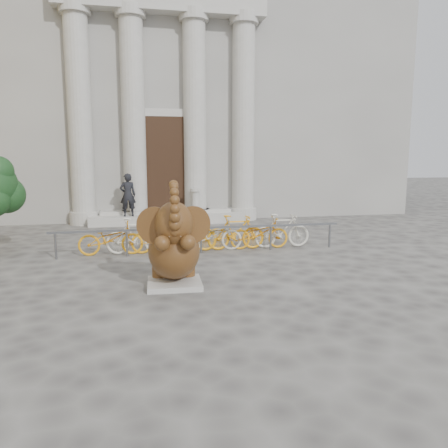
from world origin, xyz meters
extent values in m
plane|color=#474442|center=(0.00, 0.00, 0.00)|extent=(80.00, 80.00, 0.00)
cube|color=gray|center=(0.00, 15.00, 6.00)|extent=(22.00, 10.00, 12.00)
cube|color=#A8A59E|center=(0.00, 9.80, 8.40)|extent=(8.00, 1.00, 0.80)
cube|color=black|center=(0.00, 9.92, 2.30)|extent=(2.40, 0.16, 4.00)
cylinder|color=#A8A59E|center=(-3.20, 9.80, 4.00)|extent=(0.90, 0.90, 8.00)
cylinder|color=#A8A59E|center=(-1.20, 9.80, 4.00)|extent=(0.90, 0.90, 8.00)
cylinder|color=#A8A59E|center=(1.20, 9.80, 4.00)|extent=(0.90, 0.90, 8.00)
cylinder|color=#A8A59E|center=(3.20, 9.80, 4.00)|extent=(0.90, 0.90, 8.00)
cube|color=#A8A59E|center=(0.00, 9.40, 0.18)|extent=(6.00, 1.20, 0.36)
cube|color=#A8A59E|center=(-0.49, 0.77, 0.05)|extent=(1.14, 1.04, 0.11)
ellipsoid|color=black|center=(-0.47, 1.01, 0.44)|extent=(0.96, 0.92, 0.70)
ellipsoid|color=black|center=(-0.49, 0.79, 0.74)|extent=(1.11, 1.36, 1.14)
cylinder|color=black|center=(-0.76, 1.17, 0.25)|extent=(0.34, 0.34, 0.28)
cylinder|color=black|center=(-0.17, 1.14, 0.25)|extent=(0.34, 0.34, 0.28)
cylinder|color=black|center=(-0.75, 0.37, 0.96)|extent=(0.29, 0.67, 0.44)
cylinder|color=black|center=(-0.27, 0.34, 0.96)|extent=(0.29, 0.67, 0.44)
ellipsoid|color=black|center=(-0.50, 0.40, 1.36)|extent=(0.78, 0.74, 0.87)
cylinder|color=black|center=(-0.87, 0.55, 1.31)|extent=(0.71, 0.32, 0.74)
cylinder|color=black|center=(-0.13, 0.51, 1.31)|extent=(0.73, 0.25, 0.74)
cone|color=beige|center=(-0.65, 0.19, 1.18)|extent=(0.13, 0.26, 0.12)
cone|color=beige|center=(-0.38, 0.18, 1.18)|extent=(0.15, 0.26, 0.12)
cube|color=slate|center=(0.52, 3.75, 0.70)|extent=(8.00, 0.06, 0.06)
cylinder|color=slate|center=(-3.28, 3.75, 0.35)|extent=(0.06, 0.06, 0.70)
cylinder|color=slate|center=(-1.48, 3.75, 0.35)|extent=(0.06, 0.06, 0.70)
cylinder|color=slate|center=(0.52, 3.75, 0.35)|extent=(0.06, 0.06, 0.70)
cylinder|color=slate|center=(2.52, 3.75, 0.35)|extent=(0.06, 0.06, 0.70)
cylinder|color=slate|center=(4.32, 3.75, 0.35)|extent=(0.06, 0.06, 0.70)
imported|color=orange|center=(-1.91, 4.00, 0.50)|extent=(1.70, 0.50, 1.00)
imported|color=beige|center=(-1.22, 4.00, 0.50)|extent=(1.66, 0.47, 1.00)
imported|color=orange|center=(-0.52, 4.00, 0.50)|extent=(1.70, 0.50, 1.00)
imported|color=orange|center=(0.17, 4.00, 0.50)|extent=(1.66, 0.47, 1.00)
imported|color=beige|center=(0.86, 4.00, 0.50)|extent=(1.70, 0.50, 1.00)
imported|color=orange|center=(1.56, 4.00, 0.50)|extent=(1.66, 0.47, 1.00)
imported|color=orange|center=(2.25, 4.00, 0.50)|extent=(1.70, 0.50, 1.00)
imported|color=beige|center=(2.94, 4.00, 0.50)|extent=(1.66, 0.47, 1.00)
sphere|color=black|center=(-4.61, 4.62, 1.62)|extent=(0.99, 0.99, 0.99)
imported|color=black|center=(-1.50, 9.06, 1.18)|extent=(0.64, 0.46, 1.64)
cylinder|color=#A8A59E|center=(1.10, 9.10, 0.42)|extent=(0.41, 0.41, 0.12)
cylinder|color=#A8A59E|center=(1.10, 9.10, 0.83)|extent=(0.29, 0.29, 0.93)
cylinder|color=#A8A59E|center=(1.10, 9.10, 1.32)|extent=(0.41, 0.41, 0.10)
camera|label=1|loc=(-1.23, -7.94, 2.66)|focal=35.00mm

